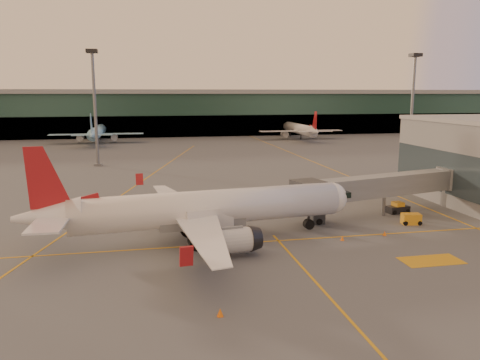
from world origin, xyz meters
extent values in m
plane|color=#4C4F54|center=(0.00, 0.00, 0.00)|extent=(600.00, 600.00, 0.00)
cube|color=orange|center=(0.00, 5.00, 0.01)|extent=(80.00, 0.25, 0.01)
cube|color=orange|center=(-10.00, 45.00, 0.01)|extent=(31.30, 115.98, 0.01)
cube|color=orange|center=(30.00, 70.00, 0.01)|extent=(0.25, 160.00, 0.01)
cube|color=orange|center=(5.00, -8.00, 0.01)|extent=(0.25, 30.00, 0.01)
cube|color=orange|center=(18.00, -4.00, 0.01)|extent=(6.00, 3.00, 0.01)
cube|color=#19382D|center=(0.00, 142.00, 8.00)|extent=(400.00, 18.00, 16.00)
cube|color=gray|center=(0.00, 142.00, 16.80)|extent=(400.00, 20.00, 1.60)
cube|color=black|center=(0.00, 133.50, 4.00)|extent=(400.00, 1.00, 8.00)
cube|color=#2D3D47|center=(33.05, 18.00, 5.00)|extent=(0.30, 21.60, 6.00)
cylinder|color=slate|center=(-20.00, 66.00, 12.50)|extent=(0.70, 0.70, 25.00)
cube|color=black|center=(-20.00, 66.00, 25.20)|extent=(2.40, 2.40, 0.80)
cube|color=slate|center=(-20.00, 66.00, 0.25)|extent=(1.60, 1.60, 0.50)
cylinder|color=slate|center=(55.00, 62.00, 12.50)|extent=(0.70, 0.70, 25.00)
cube|color=black|center=(55.00, 62.00, 25.20)|extent=(2.40, 2.40, 0.80)
cube|color=slate|center=(55.00, 62.00, 0.25)|extent=(1.60, 1.60, 0.50)
cylinder|color=white|center=(-2.35, 6.53, 3.82)|extent=(30.02, 7.21, 3.82)
sphere|color=white|center=(12.44, 8.23, 3.82)|extent=(3.75, 3.75, 3.75)
cube|color=black|center=(13.53, 8.36, 4.30)|extent=(1.99, 2.67, 0.67)
cone|color=white|center=(-18.94, 4.62, 4.11)|extent=(6.91, 4.36, 3.63)
cube|color=white|center=(-18.20, 1.41, 4.20)|extent=(3.24, 6.25, 0.19)
cylinder|color=silver|center=(-0.96, 0.84, 1.72)|extent=(4.25, 2.93, 2.48)
cylinder|color=black|center=(-4.23, 3.81, 0.86)|extent=(1.86, 1.53, 1.72)
cylinder|color=black|center=(-4.23, 3.81, 1.39)|extent=(0.34, 0.34, 1.05)
cube|color=white|center=(-18.95, 7.90, 4.20)|extent=(4.54, 6.75, 0.19)
cylinder|color=silver|center=(-2.29, 12.38, 1.72)|extent=(4.25, 2.93, 2.48)
cylinder|color=black|center=(-4.79, 8.75, 0.86)|extent=(1.86, 1.53, 1.72)
cylinder|color=black|center=(-4.79, 8.75, 1.39)|extent=(0.34, 0.34, 1.05)
cube|color=slate|center=(-3.43, 6.40, 2.58)|extent=(9.73, 4.12, 1.53)
cylinder|color=black|center=(9.56, 7.90, 0.86)|extent=(1.28, 0.90, 1.20)
cube|color=slate|center=(21.89, 12.92, 4.12)|extent=(24.87, 8.67, 2.70)
cube|color=#2D3035|center=(10.27, 10.45, 4.12)|extent=(4.13, 4.13, 3.00)
cube|color=#2D3035|center=(11.77, 11.35, 1.20)|extent=(1.60, 2.40, 2.40)
cylinder|color=black|center=(11.77, 10.25, 0.40)|extent=(0.80, 0.40, 0.80)
cylinder|color=black|center=(11.77, 12.45, 0.40)|extent=(0.80, 0.40, 0.80)
cylinder|color=slate|center=(21.89, 12.92, 1.41)|extent=(0.50, 0.50, 2.82)
cylinder|color=slate|center=(34.00, 16.00, 4.12)|extent=(4.40, 4.40, 3.00)
cylinder|color=slate|center=(34.00, 16.00, 1.41)|extent=(2.40, 2.40, 2.82)
cube|color=red|center=(-2.58, 5.61, 0.68)|extent=(3.34, 2.81, 1.36)
cube|color=silver|center=(-2.84, 5.55, 2.81)|extent=(5.65, 3.47, 2.54)
cylinder|color=black|center=(-3.90, 4.16, 0.41)|extent=(0.87, 0.50, 0.82)
cylinder|color=black|center=(-0.73, 4.95, 0.41)|extent=(0.87, 0.50, 0.82)
cube|color=orange|center=(23.18, 8.24, 0.67)|extent=(2.44, 1.70, 1.35)
cylinder|color=black|center=(22.20, 7.84, 0.28)|extent=(0.60, 0.37, 0.56)
cylinder|color=black|center=(23.96, 7.54, 0.28)|extent=(0.60, 0.37, 0.56)
cube|color=black|center=(24.47, 13.74, 0.48)|extent=(3.17, 1.97, 0.97)
cube|color=orange|center=(24.47, 13.74, 1.14)|extent=(1.41, 1.56, 0.79)
cylinder|color=black|center=(23.52, 12.90, 0.31)|extent=(0.64, 0.35, 0.61)
cylinder|color=black|center=(25.61, 13.19, 0.31)|extent=(0.64, 0.35, 0.61)
cone|color=orange|center=(17.57, 4.47, 0.26)|extent=(0.41, 0.41, 0.53)
cube|color=orange|center=(17.57, 4.47, 0.01)|extent=(0.36, 0.36, 0.03)
cone|color=orange|center=(-4.13, -11.45, 0.31)|extent=(0.49, 0.49, 0.62)
cube|color=orange|center=(-4.13, -11.45, 0.02)|extent=(0.42, 0.42, 0.03)
cone|color=orange|center=(-3.91, 24.27, 0.28)|extent=(0.45, 0.45, 0.57)
cube|color=orange|center=(-3.91, 24.27, 0.02)|extent=(0.38, 0.38, 0.03)
cone|color=orange|center=(12.05, 3.74, 0.26)|extent=(0.42, 0.42, 0.53)
cube|color=orange|center=(12.05, 3.74, 0.01)|extent=(0.36, 0.36, 0.03)
camera|label=1|loc=(-8.96, -43.11, 16.15)|focal=35.00mm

